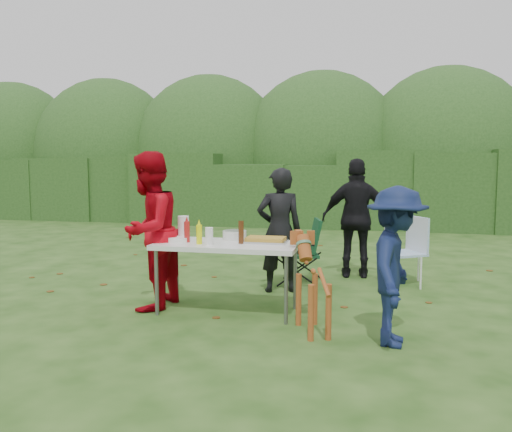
% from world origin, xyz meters
% --- Properties ---
extents(ground, '(80.00, 80.00, 0.00)m').
position_xyz_m(ground, '(0.00, 0.00, 0.00)').
color(ground, '#1E4211').
extents(hedge_row, '(22.00, 1.40, 1.70)m').
position_xyz_m(hedge_row, '(0.00, 8.00, 0.85)').
color(hedge_row, '#23471C').
rests_on(hedge_row, ground).
extents(shrub_backdrop, '(20.00, 2.60, 3.20)m').
position_xyz_m(shrub_backdrop, '(0.00, 9.60, 1.60)').
color(shrub_backdrop, '#3D6628').
rests_on(shrub_backdrop, ground).
extents(folding_table, '(1.50, 0.70, 0.74)m').
position_xyz_m(folding_table, '(0.08, 0.23, 0.69)').
color(folding_table, silver).
rests_on(folding_table, ground).
extents(person_cook, '(0.64, 0.53, 1.51)m').
position_xyz_m(person_cook, '(0.44, 1.24, 0.76)').
color(person_cook, black).
rests_on(person_cook, ground).
extents(person_red_jacket, '(0.69, 0.86, 1.70)m').
position_xyz_m(person_red_jacket, '(-0.79, 0.19, 0.85)').
color(person_red_jacket, '#A6020E').
rests_on(person_red_jacket, ground).
extents(person_black_puffy, '(0.98, 0.46, 1.63)m').
position_xyz_m(person_black_puffy, '(1.32, 2.29, 0.81)').
color(person_black_puffy, black).
rests_on(person_black_puffy, ground).
extents(child, '(0.61, 0.95, 1.39)m').
position_xyz_m(child, '(1.78, -0.40, 0.69)').
color(child, '#101B42').
rests_on(child, ground).
extents(dog, '(0.70, 1.00, 0.88)m').
position_xyz_m(dog, '(1.05, -0.24, 0.44)').
color(dog, '#984A1E').
rests_on(dog, ground).
extents(camping_chair, '(0.65, 0.65, 0.85)m').
position_xyz_m(camping_chair, '(0.61, 1.77, 0.43)').
color(camping_chair, '#113D21').
rests_on(camping_chair, ground).
extents(lawn_chair, '(0.72, 0.72, 0.88)m').
position_xyz_m(lawn_chair, '(1.92, 1.99, 0.44)').
color(lawn_chair, '#578FC7').
rests_on(lawn_chair, ground).
extents(food_tray, '(0.45, 0.30, 0.02)m').
position_xyz_m(food_tray, '(0.46, 0.37, 0.75)').
color(food_tray, '#B7B7BA').
rests_on(food_tray, folding_table).
extents(focaccia_bread, '(0.40, 0.26, 0.04)m').
position_xyz_m(focaccia_bread, '(0.46, 0.37, 0.78)').
color(focaccia_bread, '#B78C2C').
rests_on(focaccia_bread, food_tray).
extents(mustard_bottle, '(0.06, 0.06, 0.20)m').
position_xyz_m(mustard_bottle, '(-0.18, 0.10, 0.84)').
color(mustard_bottle, '#E4F209').
rests_on(mustard_bottle, folding_table).
extents(ketchup_bottle, '(0.06, 0.06, 0.22)m').
position_xyz_m(ketchup_bottle, '(-0.35, 0.19, 0.85)').
color(ketchup_bottle, '#AB1B1A').
rests_on(ketchup_bottle, folding_table).
extents(beer_bottle, '(0.06, 0.06, 0.24)m').
position_xyz_m(beer_bottle, '(0.23, 0.22, 0.86)').
color(beer_bottle, '#47230F').
rests_on(beer_bottle, folding_table).
extents(paper_towel_roll, '(0.12, 0.12, 0.26)m').
position_xyz_m(paper_towel_roll, '(-0.45, 0.34, 0.87)').
color(paper_towel_roll, white).
rests_on(paper_towel_roll, folding_table).
extents(cup_stack, '(0.08, 0.08, 0.18)m').
position_xyz_m(cup_stack, '(-0.06, 0.06, 0.83)').
color(cup_stack, white).
rests_on(cup_stack, folding_table).
extents(pasta_bowl, '(0.26, 0.26, 0.10)m').
position_xyz_m(pasta_bowl, '(0.09, 0.48, 0.79)').
color(pasta_bowl, silver).
rests_on(pasta_bowl, folding_table).
extents(plate_stack, '(0.24, 0.24, 0.05)m').
position_xyz_m(plate_stack, '(-0.45, 0.20, 0.77)').
color(plate_stack, white).
rests_on(plate_stack, folding_table).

